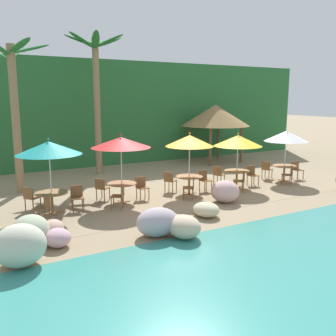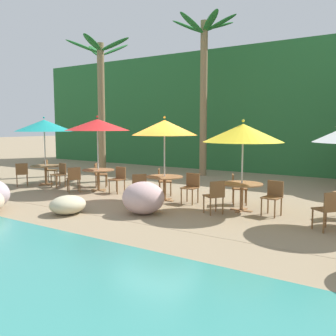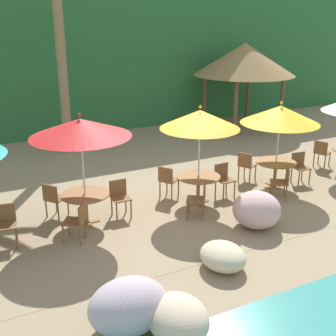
{
  "view_description": "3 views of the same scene",
  "coord_description": "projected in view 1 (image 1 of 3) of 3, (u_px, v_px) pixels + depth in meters",
  "views": [
    {
      "loc": [
        -7.76,
        -12.67,
        3.87
      ],
      "look_at": [
        -0.63,
        0.06,
        1.14
      ],
      "focal_mm": 40.12,
      "sensor_mm": 36.0,
      "label": 1
    },
    {
      "loc": [
        6.6,
        -9.36,
        2.26
      ],
      "look_at": [
        0.32,
        0.06,
        0.98
      ],
      "focal_mm": 40.56,
      "sensor_mm": 36.0,
      "label": 2
    },
    {
      "loc": [
        -4.98,
        -8.78,
        4.56
      ],
      "look_at": [
        -0.63,
        -0.17,
        1.13
      ],
      "focal_mm": 46.29,
      "sensor_mm": 36.0,
      "label": 3
    }
  ],
  "objects": [
    {
      "name": "chair_teal_left",
      "position": [
        44.0,
        206.0,
        11.84
      ],
      "size": [
        0.59,
        0.59,
        0.87
      ],
      "color": "brown",
      "rests_on": "ground"
    },
    {
      "name": "umbrella_red",
      "position": [
        121.0,
        142.0,
        13.73
      ],
      "size": [
        2.2,
        2.2,
        2.58
      ],
      "color": "silver",
      "rests_on": "ground"
    },
    {
      "name": "chair_red_seaward",
      "position": [
        142.0,
        186.0,
        14.52
      ],
      "size": [
        0.43,
        0.43,
        0.87
      ],
      "color": "brown",
      "rests_on": "ground"
    },
    {
      "name": "chair_red_left",
      "position": [
        120.0,
        195.0,
        13.21
      ],
      "size": [
        0.59,
        0.59,
        0.87
      ],
      "color": "brown",
      "rests_on": "ground"
    },
    {
      "name": "chair_white_left",
      "position": [
        289.0,
        174.0,
        16.86
      ],
      "size": [
        0.6,
        0.59,
        0.87
      ],
      "color": "brown",
      "rests_on": "ground"
    },
    {
      "name": "rock_seawall",
      "position": [
        192.0,
        210.0,
        11.83
      ],
      "size": [
        16.57,
        3.43,
        1.01
      ],
      "color": "#B3A2AB",
      "rests_on": "ground"
    },
    {
      "name": "dining_table_red",
      "position": [
        122.0,
        186.0,
        14.03
      ],
      "size": [
        1.1,
        1.1,
        0.74
      ],
      "color": "olive",
      "rests_on": "ground"
    },
    {
      "name": "chair_teal_seaward",
      "position": [
        77.0,
        196.0,
        13.06
      ],
      "size": [
        0.48,
        0.48,
        0.87
      ],
      "color": "brown",
      "rests_on": "ground"
    },
    {
      "name": "umbrella_yellow",
      "position": [
        238.0,
        141.0,
        16.18
      ],
      "size": [
        2.09,
        2.09,
        2.41
      ],
      "color": "silver",
      "rests_on": "ground"
    },
    {
      "name": "umbrella_orange",
      "position": [
        190.0,
        141.0,
        14.98
      ],
      "size": [
        1.95,
        1.95,
        2.53
      ],
      "color": "silver",
      "rests_on": "ground"
    },
    {
      "name": "umbrella_white",
      "position": [
        286.0,
        136.0,
        17.4
      ],
      "size": [
        2.01,
        2.01,
        2.49
      ],
      "color": "silver",
      "rests_on": "ground"
    },
    {
      "name": "chair_yellow_left",
      "position": [
        241.0,
        180.0,
        15.62
      ],
      "size": [
        0.59,
        0.59,
        0.87
      ],
      "color": "brown",
      "rests_on": "ground"
    },
    {
      "name": "palm_tree_nearest",
      "position": [
        14.0,
        95.0,
        14.91
      ],
      "size": [
        2.99,
        3.04,
        6.12
      ],
      "color": "olive",
      "rests_on": "ground"
    },
    {
      "name": "foliage_backdrop",
      "position": [
        104.0,
        113.0,
        22.48
      ],
      "size": [
        28.0,
        2.4,
        6.0
      ],
      "color": "#286633",
      "rests_on": "ground"
    },
    {
      "name": "umbrella_teal",
      "position": [
        49.0,
        148.0,
        12.36
      ],
      "size": [
        2.15,
        2.15,
        2.58
      ],
      "color": "silver",
      "rests_on": "ground"
    },
    {
      "name": "dining_table_teal",
      "position": [
        52.0,
        196.0,
        12.66
      ],
      "size": [
        1.1,
        1.1,
        0.74
      ],
      "color": "olive",
      "rests_on": "ground"
    },
    {
      "name": "chair_white_seaward",
      "position": [
        297.0,
        169.0,
        18.12
      ],
      "size": [
        0.45,
        0.46,
        0.87
      ],
      "color": "brown",
      "rests_on": "ground"
    },
    {
      "name": "chair_yellow_seaward",
      "position": [
        252.0,
        174.0,
        16.86
      ],
      "size": [
        0.47,
        0.48,
        0.87
      ],
      "color": "brown",
      "rests_on": "ground"
    },
    {
      "name": "chair_red_inland",
      "position": [
        102.0,
        187.0,
        14.31
      ],
      "size": [
        0.59,
        0.59,
        0.87
      ],
      "color": "brown",
      "rests_on": "ground"
    },
    {
      "name": "palm_tree_second",
      "position": [
        96.0,
        82.0,
        18.61
      ],
      "size": [
        2.94,
        2.91,
        6.94
      ],
      "color": "olive",
      "rests_on": "ground"
    },
    {
      "name": "chair_orange_seaward",
      "position": [
        204.0,
        179.0,
        15.81
      ],
      "size": [
        0.44,
        0.45,
        0.87
      ],
      "color": "brown",
      "rests_on": "ground"
    },
    {
      "name": "dining_table_yellow",
      "position": [
        237.0,
        173.0,
        16.45
      ],
      "size": [
        1.1,
        1.1,
        0.74
      ],
      "color": "olive",
      "rests_on": "ground"
    },
    {
      "name": "chair_yellow_inland",
      "position": [
        218.0,
        174.0,
        16.86
      ],
      "size": [
        0.57,
        0.57,
        0.87
      ],
      "color": "brown",
      "rests_on": "ground"
    },
    {
      "name": "dining_table_orange",
      "position": [
        189.0,
        179.0,
        15.27
      ],
      "size": [
        1.1,
        1.1,
        0.74
      ],
      "color": "olive",
      "rests_on": "ground"
    },
    {
      "name": "ground_plane",
      "position": [
        182.0,
        194.0,
        15.31
      ],
      "size": [
        120.0,
        120.0,
        0.0
      ],
      "primitive_type": "plane",
      "color": "#937F60"
    },
    {
      "name": "terrace_deck",
      "position": [
        182.0,
        194.0,
        15.31
      ],
      "size": [
        18.0,
        5.2,
        0.01
      ],
      "color": "#937F60",
      "rests_on": "ground"
    },
    {
      "name": "chair_white_inland",
      "position": [
        266.0,
        168.0,
        18.15
      ],
      "size": [
        0.55,
        0.55,
        0.87
      ],
      "color": "brown",
      "rests_on": "ground"
    },
    {
      "name": "palapa_hut",
      "position": [
        215.0,
        115.0,
        22.81
      ],
      "size": [
        4.17,
        4.17,
        3.48
      ],
      "color": "brown",
      "rests_on": "ground"
    },
    {
      "name": "chair_orange_left",
      "position": [
        191.0,
        187.0,
        14.45
      ],
      "size": [
        0.59,
        0.59,
        0.87
      ],
      "color": "brown",
      "rests_on": "ground"
    },
    {
      "name": "chair_teal_inland",
      "position": [
        31.0,
        197.0,
        12.94
      ],
      "size": [
        0.59,
        0.59,
        0.87
      ],
      "color": "brown",
      "rests_on": "ground"
    },
    {
      "name": "dining_table_white",
      "position": [
        284.0,
        168.0,
        17.68
      ],
      "size": [
        1.1,
        1.1,
        0.74
      ],
      "color": "olive",
      "rests_on": "ground"
    },
    {
      "name": "chair_orange_inland",
      "position": [
        170.0,
        180.0,
        15.6
      ],
      "size": [
        0.59,
        0.58,
        0.87
      ],
      "color": "brown",
      "rests_on": "ground"
    }
  ]
}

